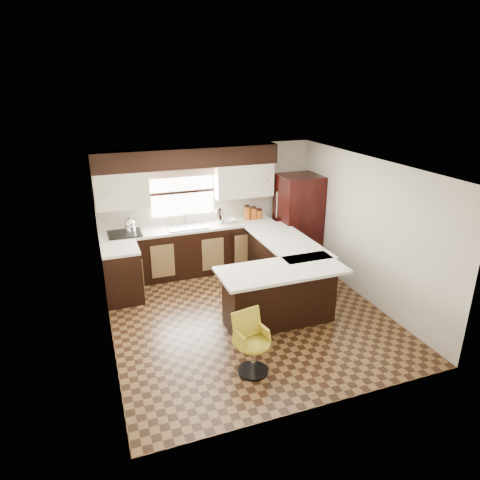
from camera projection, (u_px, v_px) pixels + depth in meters
name	position (u px, v px, depth m)	size (l,w,h in m)	color
floor	(248.00, 315.00, 6.87)	(4.40, 4.40, 0.00)	#49301A
ceiling	(249.00, 166.00, 6.02)	(4.40, 4.40, 0.00)	silver
wall_back	(208.00, 207.00, 8.38)	(4.40, 4.40, 0.00)	beige
wall_front	(324.00, 317.00, 4.51)	(4.40, 4.40, 0.00)	beige
wall_left	(104.00, 265.00, 5.77)	(4.40, 4.40, 0.00)	beige
wall_right	(366.00, 230.00, 7.12)	(4.40, 4.40, 0.00)	beige
base_cab_back	(191.00, 251.00, 8.23)	(3.30, 0.60, 0.90)	black
base_cab_left	(122.00, 275.00, 7.23)	(0.60, 0.70, 0.90)	black
counter_back	(190.00, 228.00, 8.07)	(3.30, 0.60, 0.04)	silver
counter_left	(120.00, 249.00, 7.06)	(0.60, 0.70, 0.04)	silver
soffit	(188.00, 158.00, 7.74)	(3.40, 0.35, 0.36)	black
upper_cab_left	(121.00, 190.00, 7.52)	(0.94, 0.35, 0.64)	beige
upper_cab_right	(244.00, 180.00, 8.26)	(1.14, 0.35, 0.64)	beige
window_pane	(182.00, 192.00, 8.08)	(1.20, 0.02, 0.90)	white
valance	(182.00, 172.00, 7.90)	(1.30, 0.06, 0.18)	#D19B93
sink	(187.00, 226.00, 8.02)	(0.75, 0.45, 0.03)	#B2B2B7
dishwasher	(245.00, 250.00, 8.31)	(0.58, 0.03, 0.78)	black
cooktop	(125.00, 234.00, 7.65)	(0.58, 0.50, 0.03)	black
peninsula_long	(283.00, 266.00, 7.55)	(0.60, 1.95, 0.90)	black
peninsula_return	(279.00, 296.00, 6.52)	(1.65, 0.60, 0.90)	black
counter_pen_long	(286.00, 241.00, 7.40)	(0.84, 1.95, 0.04)	silver
counter_pen_return	(282.00, 270.00, 6.27)	(1.89, 0.84, 0.04)	silver
refrigerator	(298.00, 220.00, 8.52)	(0.78, 0.75, 1.82)	black
bar_chair	(253.00, 345.00, 5.39)	(0.44, 0.44, 0.82)	gold
kettle	(130.00, 225.00, 7.63)	(0.21, 0.21, 0.28)	silver
percolator	(220.00, 216.00, 8.20)	(0.15, 0.15, 0.27)	silver
mixing_bowl	(230.00, 220.00, 8.31)	(0.26, 0.26, 0.06)	white
canister_large	(247.00, 213.00, 8.41)	(0.13, 0.13, 0.26)	#9E4B17
canister_med	(253.00, 214.00, 8.46)	(0.13, 0.13, 0.22)	#9E4B17
canister_small	(259.00, 214.00, 8.50)	(0.14, 0.14, 0.17)	#9E4B17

